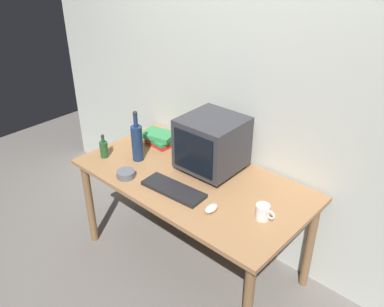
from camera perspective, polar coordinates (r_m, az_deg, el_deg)
name	(u,v)px	position (r m, az deg, el deg)	size (l,w,h in m)	color
ground_plane	(192,259)	(3.12, 0.00, -14.69)	(6.00, 6.00, 0.00)	slate
back_wall	(239,83)	(2.76, 6.67, 9.78)	(4.00, 0.08, 2.50)	beige
desk	(192,188)	(2.71, 0.00, -4.84)	(1.57, 0.82, 0.73)	#9E7047
crt_monitor	(212,143)	(2.66, 2.83, 1.42)	(0.39, 0.40, 0.37)	#333338
keyboard	(173,189)	(2.53, -2.63, -5.06)	(0.42, 0.15, 0.02)	black
computer_mouse	(211,208)	(2.36, 2.72, -7.70)	(0.06, 0.10, 0.04)	beige
bottle_tall	(137,142)	(2.82, -7.73, 1.66)	(0.08, 0.08, 0.37)	navy
bottle_short	(104,149)	(2.93, -12.29, 0.67)	(0.06, 0.06, 0.18)	#1E4C23
book_stack	(159,138)	(3.04, -4.60, 2.14)	(0.26, 0.20, 0.10)	red
mug	(263,212)	(2.32, 9.96, -8.11)	(0.12, 0.08, 0.09)	white
cd_spindle	(126,174)	(2.69, -9.30, -2.87)	(0.12, 0.12, 0.04)	#595B66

